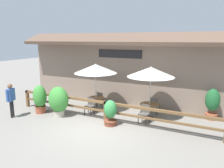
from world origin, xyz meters
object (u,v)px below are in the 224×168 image
Objects in this scene: dining_table_near at (96,100)px; pedestrian at (11,96)px; chair_near_wallside at (101,99)px; potted_plant_tall_tropical at (212,103)px; chair_middle_streetside at (145,113)px; potted_plant_small_flowering at (40,99)px; chair_middle_wallside at (155,104)px; patio_umbrella_middle at (151,72)px; chair_near_streetside at (90,105)px; potted_plant_corner_fern at (110,112)px; potted_plant_broad_leaf at (59,100)px; patio_umbrella_near at (96,69)px; dining_table_middle at (150,107)px.

pedestrian is at bearing -138.67° from dining_table_near.
potted_plant_tall_tropical is at bearing -164.62° from chair_near_wallside.
chair_middle_streetside is 0.51× the size of pedestrian.
potted_plant_small_flowering is at bearing -159.68° from chair_middle_streetside.
patio_umbrella_middle is at bearing 93.22° from chair_middle_wallside.
chair_near_streetside and chair_near_wallside have the same top height.
dining_table_near is 3.03m from chair_middle_streetside.
potted_plant_tall_tropical is at bearing -164.37° from chair_middle_wallside.
potted_plant_corner_fern is 4.10m from potted_plant_small_flowering.
dining_table_near is 3.44m from patio_umbrella_middle.
patio_umbrella_middle is 2.74m from potted_plant_corner_fern.
potted_plant_tall_tropical is 0.89× the size of pedestrian.
potted_plant_broad_leaf is (-4.18, -1.06, 0.33)m from chair_middle_streetside.
chair_middle_streetside is 1.00× the size of chair_middle_wallside.
patio_umbrella_near is 2.77× the size of dining_table_near.
chair_near_streetside is 1.00× the size of chair_middle_wallside.
chair_middle_wallside is at bearing 101.61° from pedestrian.
potted_plant_broad_leaf is at bearing -177.77° from potted_plant_corner_fern.
potted_plant_small_flowering is (-5.41, -1.09, 0.29)m from chair_middle_streetside.
patio_umbrella_near is at bearing 137.10° from potted_plant_corner_fern.
potted_plant_corner_fern is (-1.31, -1.70, -1.70)m from patio_umbrella_middle.
patio_umbrella_middle is at bearing 98.88° from chair_middle_streetside.
chair_middle_streetside is (2.97, -0.59, -0.09)m from dining_table_near.
chair_near_streetside is at bearing 151.95° from potted_plant_corner_fern.
patio_umbrella_near reaches higher than potted_plant_corner_fern.
potted_plant_corner_fern reaches higher than chair_middle_streetside.
chair_near_wallside is 1.00× the size of chair_middle_streetside.
patio_umbrella_middle is 1.68× the size of potted_plant_broad_leaf.
dining_table_middle is at bearing 98.88° from chair_middle_streetside.
potted_plant_corner_fern is (-1.31, -0.95, 0.11)m from chair_middle_streetside.
dining_table_middle is at bearing 52.45° from potted_plant_corner_fern.
chair_middle_streetside is at bearing 11.40° from potted_plant_small_flowering.
patio_umbrella_middle is 5.91m from potted_plant_small_flowering.
patio_umbrella_near is 3.44m from dining_table_middle.
potted_plant_broad_leaf is at bearing -156.52° from dining_table_middle.
potted_plant_broad_leaf is (-4.23, -2.57, 0.33)m from chair_middle_wallside.
chair_near_wallside is at bearing 44.67° from potted_plant_small_flowering.
chair_middle_wallside reaches higher than dining_table_near.
potted_plant_tall_tropical is (2.77, 1.92, 0.34)m from chair_middle_streetside.
chair_middle_streetside is (2.94, 0.08, 0.00)m from chair_near_streetside.
patio_umbrella_middle is at bearing 179.31° from chair_near_wallside.
chair_middle_wallside is at bearing 16.88° from patio_umbrella_near.
chair_middle_wallside is (3.02, 0.92, -0.09)m from dining_table_near.
patio_umbrella_near is at bearing 92.83° from chair_near_streetside.
potted_plant_broad_leaf is 0.90× the size of pedestrian.
dining_table_near is 5.90m from potted_plant_tall_tropical.
pedestrian is at bearing 56.88° from chair_near_wallside.
chair_middle_streetside is at bearing 14.26° from potted_plant_broad_leaf.
dining_table_middle is at bearing 3.13° from patio_umbrella_near.
patio_umbrella_near is 2.53m from potted_plant_broad_leaf.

